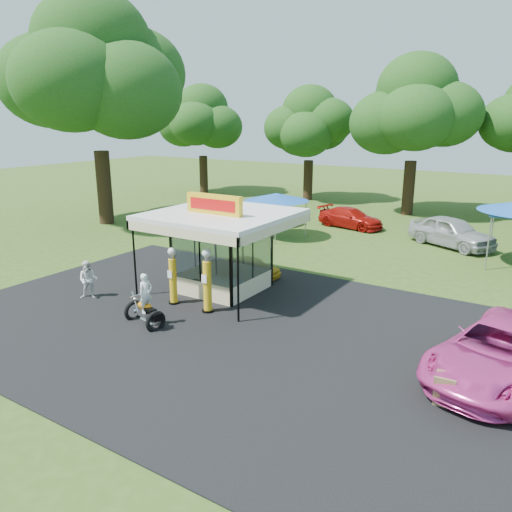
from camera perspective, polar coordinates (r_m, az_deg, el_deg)
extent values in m
plane|color=#314F18|center=(16.70, -8.44, -9.92)|extent=(120.00, 120.00, 0.00)
cube|color=black|center=(18.10, -4.28, -7.63)|extent=(20.00, 14.00, 0.04)
cube|color=white|center=(21.46, -3.76, -3.81)|extent=(3.00, 3.00, 0.06)
cube|color=white|center=(20.61, -3.92, 4.77)|extent=(5.40, 5.40, 0.18)
cube|color=gold|center=(20.13, -4.80, 5.91)|extent=(2.60, 0.25, 0.80)
cube|color=red|center=(20.03, -5.03, 5.86)|extent=(2.21, 0.02, 0.45)
cylinder|color=black|center=(20.79, -13.71, -0.34)|extent=(0.08, 0.08, 3.20)
cylinder|color=black|center=(17.58, -2.06, -2.81)|extent=(0.08, 0.08, 3.20)
cylinder|color=black|center=(20.10, -9.34, -5.30)|extent=(0.43, 0.43, 0.10)
cylinder|color=gold|center=(19.79, -9.45, -2.78)|extent=(0.29, 0.29, 1.76)
cylinder|color=silver|center=(19.51, -9.58, -0.04)|extent=(0.20, 0.20, 0.20)
sphere|color=white|center=(19.46, -9.61, 0.51)|extent=(0.31, 0.31, 0.31)
cube|color=white|center=(19.58, -9.84, -2.09)|extent=(0.22, 0.02, 0.29)
cylinder|color=black|center=(19.11, -5.50, -6.27)|extent=(0.47, 0.47, 0.11)
cylinder|color=gold|center=(18.76, -5.58, -3.41)|extent=(0.32, 0.32, 1.91)
cylinder|color=silver|center=(18.45, -5.66, -0.30)|extent=(0.21, 0.21, 0.21)
sphere|color=white|center=(18.39, -5.68, 0.34)|extent=(0.34, 0.34, 0.34)
cube|color=white|center=(18.52, -5.96, -2.64)|extent=(0.23, 0.02, 0.32)
torus|color=black|center=(18.85, -13.77, -6.10)|extent=(0.33, 0.81, 0.80)
torus|color=black|center=(17.72, -11.40, -7.38)|extent=(0.33, 0.81, 0.80)
cube|color=silver|center=(18.19, -12.57, -6.32)|extent=(0.57, 0.38, 0.28)
ellipsoid|color=orange|center=(18.09, -12.62, -5.54)|extent=(0.61, 0.34, 0.28)
cube|color=black|center=(17.85, -12.04, -6.00)|extent=(0.56, 0.36, 0.09)
cube|color=black|center=(17.62, -11.38, -6.81)|extent=(0.40, 0.39, 0.27)
cylinder|color=silver|center=(18.62, -13.61, -5.25)|extent=(0.42, 0.15, 0.84)
cylinder|color=silver|center=(18.39, -13.45, -4.40)|extent=(0.18, 0.56, 0.05)
sphere|color=silver|center=(18.58, -13.67, -4.82)|extent=(0.15, 0.15, 0.15)
imported|color=white|center=(17.81, -12.47, -4.19)|extent=(0.45, 0.58, 1.42)
torus|color=black|center=(20.86, -6.88, -3.61)|extent=(0.65, 0.30, 0.67)
torus|color=black|center=(21.02, -6.90, -3.46)|extent=(0.68, 0.37, 0.67)
cube|color=#593819|center=(13.77, 20.65, -14.49)|extent=(0.54, 0.27, 0.94)
cube|color=#593819|center=(13.96, 20.86, -14.07)|extent=(0.54, 0.27, 0.94)
imported|color=gold|center=(23.03, -0.55, -1.23)|extent=(2.82, 1.13, 0.96)
imported|color=#D23993|center=(15.74, 26.40, -9.81)|extent=(4.08, 6.43, 1.65)
imported|color=white|center=(21.32, -18.62, -2.60)|extent=(0.98, 0.94, 1.58)
imported|color=silver|center=(34.92, 1.85, 4.92)|extent=(4.33, 2.00, 1.37)
imported|color=#B1130D|center=(34.00, 10.76, 4.31)|extent=(4.78, 2.64, 1.31)
imported|color=#A6A7AB|center=(30.45, 21.44, 2.59)|extent=(5.43, 4.09, 1.72)
cylinder|color=gray|center=(32.24, 1.54, 4.75)|extent=(0.05, 0.05, 2.17)
cylinder|color=gray|center=(31.04, 5.54, 4.26)|extent=(0.05, 0.05, 2.17)
cylinder|color=gray|center=(30.15, -0.94, 4.00)|extent=(0.05, 0.05, 2.17)
cylinder|color=gray|center=(28.87, 3.24, 3.45)|extent=(0.05, 0.05, 2.17)
cube|color=#1951A7|center=(30.34, 2.37, 6.25)|extent=(2.72, 2.72, 0.11)
cone|color=#1951A7|center=(30.30, 2.37, 6.77)|extent=(3.91, 3.91, 0.45)
cylinder|color=gray|center=(29.43, 25.65, 2.60)|extent=(0.07, 0.07, 2.62)
cylinder|color=gray|center=(26.45, 24.75, 1.38)|extent=(0.07, 0.07, 2.62)
cylinder|color=black|center=(49.26, -6.00, 9.25)|extent=(0.80, 0.80, 3.56)
ellipsoid|color=#184313|center=(48.97, -6.16, 14.58)|extent=(8.40, 8.40, 7.20)
cylinder|color=black|center=(45.05, 5.97, 8.61)|extent=(0.82, 0.82, 3.48)
ellipsoid|color=#184313|center=(44.73, 6.13, 14.25)|extent=(8.07, 8.07, 6.92)
cylinder|color=black|center=(39.53, 17.04, 7.44)|extent=(0.86, 0.86, 4.02)
ellipsoid|color=#184313|center=(39.19, 17.67, 15.01)|extent=(9.64, 9.64, 8.27)
cylinder|color=black|center=(36.07, -16.95, 7.49)|extent=(0.99, 0.99, 4.96)
ellipsoid|color=#184313|center=(35.82, -17.84, 18.18)|extent=(12.73, 12.73, 10.91)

